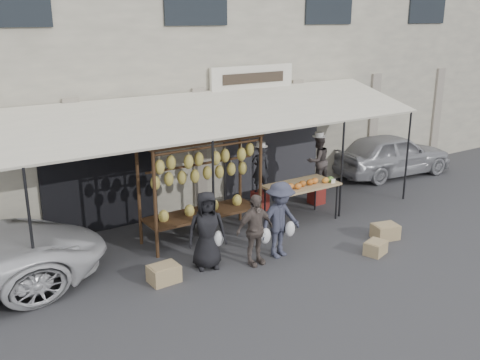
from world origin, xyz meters
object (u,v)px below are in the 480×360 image
at_px(vendor_right, 318,161).
at_px(customer_left, 207,230).
at_px(produce_table, 303,186).
at_px(customer_mid, 255,230).
at_px(sedan, 392,154).
at_px(vendor_left, 260,169).
at_px(crate_near_a, 376,248).
at_px(customer_right, 280,220).
at_px(crate_far, 164,274).
at_px(banana_rack, 202,168).
at_px(crate_near_b, 385,231).

bearing_deg(vendor_right, customer_left, 22.12).
xyz_separation_m(produce_table, vendor_right, (1.12, 0.77, 0.26)).
distance_m(produce_table, customer_mid, 2.54).
bearing_deg(sedan, vendor_right, 108.01).
relative_size(vendor_left, crate_near_a, 2.64).
xyz_separation_m(vendor_right, customer_mid, (-3.34, -2.00, -0.43)).
height_order(vendor_left, vendor_right, vendor_right).
bearing_deg(sedan, customer_left, 113.32).
relative_size(produce_table, crate_near_a, 3.82).
xyz_separation_m(vendor_left, vendor_right, (1.49, -0.40, 0.06)).
distance_m(vendor_left, customer_right, 2.70).
bearing_deg(crate_near_a, crate_far, 162.54).
xyz_separation_m(vendor_right, crate_near_a, (-1.05, -2.99, -1.00)).
height_order(vendor_left, customer_mid, vendor_left).
xyz_separation_m(vendor_left, customer_left, (-2.67, -2.01, -0.31)).
height_order(vendor_right, customer_mid, vendor_right).
bearing_deg(customer_mid, crate_near_a, -24.45).
bearing_deg(customer_right, produce_table, 30.13).
bearing_deg(banana_rack, crate_near_a, -46.72).
height_order(banana_rack, crate_far, banana_rack).
xyz_separation_m(vendor_left, sedan, (5.10, 0.34, -0.43)).
bearing_deg(customer_right, vendor_right, 29.11).
bearing_deg(customer_left, vendor_right, 38.98).
bearing_deg(crate_far, crate_near_b, -9.79).
height_order(vendor_left, sedan, vendor_left).
bearing_deg(vendor_right, produce_table, 35.56).
relative_size(banana_rack, vendor_left, 2.21).
height_order(banana_rack, customer_mid, banana_rack).
relative_size(customer_right, crate_near_b, 2.93).
relative_size(banana_rack, customer_left, 1.72).
xyz_separation_m(banana_rack, customer_right, (0.81, -1.64, -0.79)).
relative_size(vendor_left, crate_far, 2.22).
distance_m(customer_left, crate_far, 1.13).
relative_size(vendor_right, crate_near_b, 2.48).
relative_size(vendor_left, crate_near_b, 2.23).
bearing_deg(produce_table, crate_near_b, -64.51).
height_order(customer_right, crate_far, customer_right).
bearing_deg(customer_left, produce_table, 33.24).
relative_size(customer_right, crate_far, 2.92).
relative_size(crate_near_b, crate_far, 1.00).
bearing_deg(customer_left, customer_mid, -7.34).
relative_size(customer_right, crate_near_a, 3.47).
bearing_deg(banana_rack, customer_right, -63.67).
xyz_separation_m(vendor_left, customer_right, (-1.23, -2.38, -0.30)).
xyz_separation_m(vendor_left, crate_near_a, (0.44, -3.39, -0.94)).
xyz_separation_m(produce_table, crate_far, (-4.01, -0.93, -0.72)).
relative_size(vendor_left, customer_right, 0.76).
xyz_separation_m(banana_rack, customer_mid, (0.19, -1.65, -0.86)).
bearing_deg(crate_near_b, crate_near_a, -150.21).
xyz_separation_m(crate_near_a, crate_near_b, (0.78, 0.44, 0.02)).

